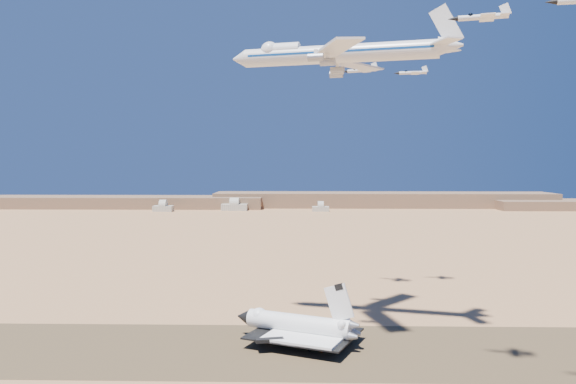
{
  "coord_description": "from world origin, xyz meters",
  "views": [
    {
      "loc": [
        17.56,
        -165.52,
        56.35
      ],
      "look_at": [
        13.51,
        8.0,
        47.07
      ],
      "focal_mm": 35.0,
      "sensor_mm": 36.0,
      "label": 1
    }
  ],
  "objects_px": {
    "crew_a": "(319,349)",
    "chase_jet_a": "(482,17)",
    "shuttle": "(297,326)",
    "carrier_747": "(332,54)",
    "chase_jet_c": "(361,70)",
    "crew_b": "(322,350)",
    "chase_jet_d": "(412,73)",
    "crew_c": "(325,348)"
  },
  "relations": [
    {
      "from": "carrier_747",
      "to": "crew_c",
      "type": "bearing_deg",
      "value": -84.16
    },
    {
      "from": "crew_c",
      "to": "chase_jet_c",
      "type": "distance_m",
      "value": 119.79
    },
    {
      "from": "crew_c",
      "to": "shuttle",
      "type": "bearing_deg",
      "value": 22.99
    },
    {
      "from": "crew_a",
      "to": "chase_jet_a",
      "type": "distance_m",
      "value": 101.16
    },
    {
      "from": "carrier_747",
      "to": "crew_a",
      "type": "bearing_deg",
      "value": -88.05
    },
    {
      "from": "shuttle",
      "to": "chase_jet_d",
      "type": "height_order",
      "value": "chase_jet_d"
    },
    {
      "from": "chase_jet_c",
      "to": "chase_jet_d",
      "type": "bearing_deg",
      "value": 35.93
    },
    {
      "from": "chase_jet_a",
      "to": "crew_c",
      "type": "bearing_deg",
      "value": 155.27
    },
    {
      "from": "shuttle",
      "to": "chase_jet_a",
      "type": "bearing_deg",
      "value": -16.74
    },
    {
      "from": "crew_a",
      "to": "chase_jet_d",
      "type": "xyz_separation_m",
      "value": [
        41.83,
        78.91,
        93.59
      ]
    },
    {
      "from": "crew_b",
      "to": "chase_jet_d",
      "type": "height_order",
      "value": "chase_jet_d"
    },
    {
      "from": "carrier_747",
      "to": "chase_jet_c",
      "type": "xyz_separation_m",
      "value": [
        15.24,
        53.53,
        3.41
      ]
    },
    {
      "from": "crew_c",
      "to": "chase_jet_a",
      "type": "bearing_deg",
      "value": -158.09
    },
    {
      "from": "crew_a",
      "to": "chase_jet_a",
      "type": "height_order",
      "value": "chase_jet_a"
    },
    {
      "from": "chase_jet_d",
      "to": "crew_a",
      "type": "bearing_deg",
      "value": -108.5
    },
    {
      "from": "carrier_747",
      "to": "crew_c",
      "type": "xyz_separation_m",
      "value": [
        -2.73,
        -18.72,
        -90.44
      ]
    },
    {
      "from": "crew_a",
      "to": "chase_jet_d",
      "type": "height_order",
      "value": "chase_jet_d"
    },
    {
      "from": "crew_b",
      "to": "chase_jet_a",
      "type": "relative_size",
      "value": 0.13
    },
    {
      "from": "carrier_747",
      "to": "chase_jet_c",
      "type": "height_order",
      "value": "carrier_747"
    },
    {
      "from": "chase_jet_a",
      "to": "chase_jet_c",
      "type": "relative_size",
      "value": 0.93
    },
    {
      "from": "crew_a",
      "to": "chase_jet_c",
      "type": "xyz_separation_m",
      "value": [
        19.62,
        73.85,
        93.83
      ]
    },
    {
      "from": "crew_a",
      "to": "chase_jet_c",
      "type": "bearing_deg",
      "value": -18.75
    },
    {
      "from": "crew_c",
      "to": "chase_jet_a",
      "type": "relative_size",
      "value": 0.11
    },
    {
      "from": "crew_a",
      "to": "crew_b",
      "type": "height_order",
      "value": "crew_b"
    },
    {
      "from": "carrier_747",
      "to": "chase_jet_a",
      "type": "relative_size",
      "value": 5.35
    },
    {
      "from": "shuttle",
      "to": "chase_jet_c",
      "type": "height_order",
      "value": "chase_jet_c"
    },
    {
      "from": "crew_a",
      "to": "chase_jet_d",
      "type": "distance_m",
      "value": 129.36
    },
    {
      "from": "chase_jet_a",
      "to": "chase_jet_c",
      "type": "height_order",
      "value": "chase_jet_c"
    },
    {
      "from": "shuttle",
      "to": "carrier_747",
      "type": "xyz_separation_m",
      "value": [
        10.9,
        12.19,
        85.83
      ]
    },
    {
      "from": "crew_b",
      "to": "chase_jet_c",
      "type": "distance_m",
      "value": 121.09
    },
    {
      "from": "crew_b",
      "to": "shuttle",
      "type": "bearing_deg",
      "value": 3.83
    },
    {
      "from": "chase_jet_c",
      "to": "chase_jet_d",
      "type": "relative_size",
      "value": 1.05
    },
    {
      "from": "chase_jet_d",
      "to": "shuttle",
      "type": "bearing_deg",
      "value": -114.91
    },
    {
      "from": "chase_jet_a",
      "to": "chase_jet_d",
      "type": "relative_size",
      "value": 0.97
    },
    {
      "from": "carrier_747",
      "to": "chase_jet_a",
      "type": "bearing_deg",
      "value": -41.65
    },
    {
      "from": "chase_jet_c",
      "to": "chase_jet_d",
      "type": "distance_m",
      "value": 22.78
    },
    {
      "from": "chase_jet_c",
      "to": "chase_jet_a",
      "type": "bearing_deg",
      "value": -57.1
    },
    {
      "from": "crew_a",
      "to": "chase_jet_d",
      "type": "relative_size",
      "value": 0.11
    },
    {
      "from": "carrier_747",
      "to": "chase_jet_a",
      "type": "xyz_separation_m",
      "value": [
        32.84,
        -48.26,
        -0.6
      ]
    },
    {
      "from": "crew_b",
      "to": "crew_c",
      "type": "relative_size",
      "value": 1.18
    },
    {
      "from": "shuttle",
      "to": "carrier_747",
      "type": "distance_m",
      "value": 87.37
    },
    {
      "from": "crew_c",
      "to": "chase_jet_c",
      "type": "xyz_separation_m",
      "value": [
        17.96,
        72.25,
        93.84
      ]
    }
  ]
}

